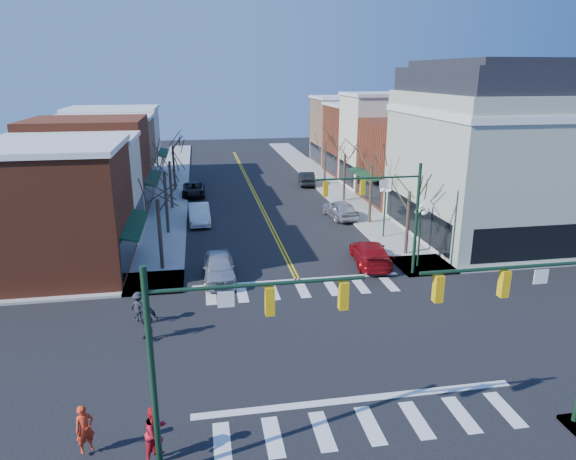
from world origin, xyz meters
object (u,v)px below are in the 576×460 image
car_right_near (370,253)px  car_right_far (307,178)px  lamppost_corner (420,225)px  pedestrian_dark_b (139,307)px  pedestrian_red_a (85,429)px  pedestrian_dark_a (146,319)px  car_left_mid (199,214)px  pedestrian_red_b (156,433)px  victorian_corner (494,151)px  car_right_mid (340,209)px  lamppost_midblock (385,201)px  car_left_far (194,189)px  car_left_near (219,267)px

car_right_near → car_right_far: size_ratio=1.15×
lamppost_corner → car_right_far: lamppost_corner is taller
car_right_far → pedestrian_dark_b: size_ratio=2.86×
pedestrian_red_a → pedestrian_dark_a: pedestrian_dark_a is taller
lamppost_corner → car_right_near: lamppost_corner is taller
lamppost_corner → car_left_mid: lamppost_corner is taller
car_left_mid → car_right_near: car_left_mid is taller
pedestrian_red_b → pedestrian_red_a: bearing=104.6°
victorian_corner → car_right_near: size_ratio=2.65×
car_right_mid → lamppost_midblock: bearing=98.5°
pedestrian_dark_a → lamppost_midblock: bearing=58.4°
car_right_mid → pedestrian_red_a: (-16.30, -27.12, 0.19)m
pedestrian_red_b → pedestrian_dark_b: size_ratio=1.18×
lamppost_corner → pedestrian_dark_b: size_ratio=2.65×
lamppost_corner → pedestrian_red_b: bearing=-135.9°
lamppost_corner → pedestrian_red_b: 21.96m
lamppost_corner → pedestrian_dark_a: size_ratio=2.19×
lamppost_corner → pedestrian_dark_a: (-16.75, -6.82, -1.82)m
car_left_mid → car_left_far: 10.41m
car_right_near → pedestrian_red_a: size_ratio=3.13×
pedestrian_dark_a → pedestrian_dark_b: (-0.53, 1.76, -0.17)m
victorian_corner → car_left_far: size_ratio=2.87×
car_right_near → pedestrian_dark_b: size_ratio=3.29×
car_left_near → pedestrian_red_b: (-2.72, -15.41, 0.29)m
car_left_far → car_right_mid: (12.80, -11.00, 0.13)m
car_right_mid → pedestrian_dark_a: bearing=44.7°
pedestrian_red_a → pedestrian_dark_b: bearing=55.6°
car_left_far → pedestrian_red_a: size_ratio=2.89×
victorian_corner → lamppost_midblock: size_ratio=3.29×
victorian_corner → car_left_mid: victorian_corner is taller
car_left_far → pedestrian_red_a: bearing=-94.3°
lamppost_midblock → car_right_near: bearing=-118.5°
lamppost_corner → car_left_near: bearing=179.1°
pedestrian_red_b → victorian_corner: bearing=-16.4°
car_left_near → pedestrian_red_b: 15.65m
lamppost_corner → car_right_far: size_ratio=0.93×
car_right_mid → pedestrian_red_b: 31.16m
car_left_far → car_right_far: car_right_far is taller
car_left_mid → car_right_near: 16.46m
pedestrian_red_a → car_left_far: bearing=55.3°
lamppost_midblock → pedestrian_red_a: (-18.10, -20.96, -1.95)m
car_right_far → pedestrian_dark_a: bearing=73.0°
car_left_mid → car_right_mid: size_ratio=1.02×
victorian_corner → lamppost_corner: 10.89m
car_right_near → pedestrian_red_b: pedestrian_red_b is taller
pedestrian_red_a → pedestrian_dark_b: (0.82, 9.40, -0.04)m
car_right_near → pedestrian_red_b: size_ratio=2.78×
car_left_near → pedestrian_dark_a: pedestrian_dark_a is taller
lamppost_corner → car_left_near: lamppost_corner is taller
lamppost_corner → car_left_mid: bearing=136.8°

